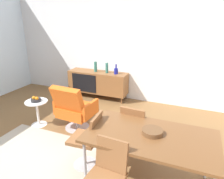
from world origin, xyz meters
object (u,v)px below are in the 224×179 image
Objects in this scene: dining_chair_front_left at (107,175)px; fruit_bowl at (36,100)px; lounge_chair_red at (74,108)px; side_table_round at (37,110)px; dining_chair_back_left at (135,127)px; vase_sculptural_dark at (116,71)px; dining_table at (150,138)px; vase_cobalt at (96,67)px; dining_chair_near_window at (88,138)px; sideboard at (98,82)px; wooden_bowl_on_table at (152,132)px; vase_ceramic_small at (107,68)px.

dining_chair_front_left reaches higher than fruit_bowl.
side_table_round is (-0.80, -0.12, -0.15)m from lounge_chair_red.
dining_chair_back_left is at bearing -3.85° from fruit_bowl.
vase_sculptural_dark reaches higher than dining_table.
vase_cobalt reaches higher than dining_chair_front_left.
dining_chair_back_left is at bearing 90.45° from dining_chair_front_left.
vase_sculptural_dark is at bearing 83.42° from lounge_chair_red.
fruit_bowl is at bearing 155.83° from dining_chair_near_window.
wooden_bowl_on_table is (1.98, -2.49, 0.33)m from sideboard.
vase_ceramic_small reaches higher than dining_table.
dining_table is 0.70m from dining_chair_back_left.
fruit_bowl is at bearing -111.99° from vase_ceramic_small.
dining_chair_front_left is 1.00× the size of dining_chair_near_window.
dining_table is 1.85m from lounge_chair_red.
dining_table reaches higher than sideboard.
vase_ceramic_small is 0.31× the size of dining_chair_front_left.
vase_sculptural_dark is 2.09m from fruit_bowl.
vase_cobalt is 0.31× the size of dining_chair_front_left.
dining_table is 3.08× the size of side_table_round.
vase_cobalt is 1.33× the size of fruit_bowl.
fruit_bowl is (-0.80, -0.13, 0.09)m from lounge_chair_red.
vase_cobalt is at bearing 118.60° from dining_chair_front_left.
lounge_chair_red is at bearing -96.58° from vase_sculptural_dark.
vase_ceramic_small is at bearing 0.00° from vase_cobalt.
dining_chair_back_left is (-0.01, 1.12, 0.00)m from dining_chair_front_left.
vase_cobalt is at bearing 130.40° from dining_chair_back_left.
side_table_round is (-2.08, 0.14, -0.15)m from dining_chair_back_left.
dining_chair_back_left is (1.61, -1.96, 0.03)m from sideboard.
dining_chair_back_left reaches higher than wooden_bowl_on_table.
vase_sculptural_dark is at bearing 120.37° from wooden_bowl_on_table.
vase_cobalt reaches higher than side_table_round.
lounge_chair_red is (-1.30, 1.38, -0.00)m from dining_chair_front_left.
vase_ceramic_small is 0.31× the size of dining_chair_back_left.
vase_cobalt is at bearing 129.32° from wooden_bowl_on_table.
wooden_bowl_on_table is 0.27× the size of lounge_chair_red.
side_table_round is 2.60× the size of fruit_bowl.
lounge_chair_red is at bearing 132.52° from dining_chair_near_window.
wooden_bowl_on_table is at bearing -59.63° from vase_sculptural_dark.
side_table_round is at bearing -104.43° from sideboard.
vase_cobalt is 0.58m from vase_sculptural_dark.
fruit_bowl is at bearing -118.52° from vase_sculptural_dark.
vase_cobalt is at bearing 114.29° from dining_chair_near_window.
dining_chair_near_window is at bearing -47.48° from lounge_chair_red.
sideboard is at bearing -179.60° from vase_ceramic_small.
dining_chair_near_window reaches higher than fruit_bowl.
dining_chair_front_left is at bearing -121.74° from dining_table.
vase_cobalt reaches higher than dining_table.
dining_chair_back_left is at bearing 125.01° from wooden_bowl_on_table.
dining_chair_front_left is at bearing -31.04° from fruit_bowl.
vase_cobalt is (-0.06, 0.00, 0.41)m from sideboard.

